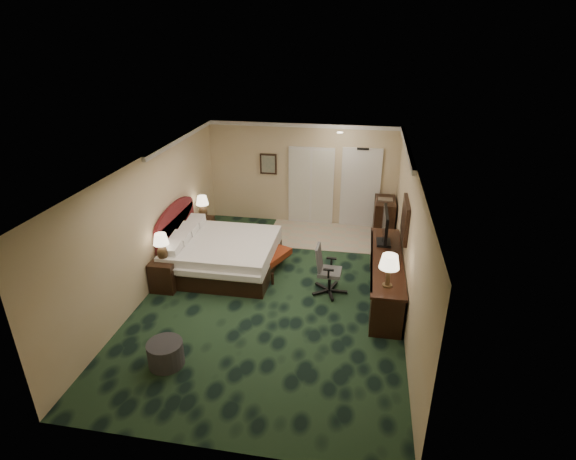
% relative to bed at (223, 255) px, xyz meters
% --- Properties ---
extents(floor, '(5.00, 7.50, 0.00)m').
position_rel_bed_xyz_m(floor, '(1.29, -0.76, -0.35)').
color(floor, black).
rests_on(floor, ground).
extents(ceiling, '(5.00, 7.50, 0.00)m').
position_rel_bed_xyz_m(ceiling, '(1.29, -0.76, 2.35)').
color(ceiling, white).
rests_on(ceiling, wall_back).
extents(wall_back, '(5.00, 0.00, 2.70)m').
position_rel_bed_xyz_m(wall_back, '(1.29, 2.99, 1.00)').
color(wall_back, beige).
rests_on(wall_back, ground).
extents(wall_front, '(5.00, 0.00, 2.70)m').
position_rel_bed_xyz_m(wall_front, '(1.29, -4.51, 1.00)').
color(wall_front, beige).
rests_on(wall_front, ground).
extents(wall_left, '(0.00, 7.50, 2.70)m').
position_rel_bed_xyz_m(wall_left, '(-1.21, -0.76, 1.00)').
color(wall_left, beige).
rests_on(wall_left, ground).
extents(wall_right, '(0.00, 7.50, 2.70)m').
position_rel_bed_xyz_m(wall_right, '(3.79, -0.76, 1.00)').
color(wall_right, beige).
rests_on(wall_right, ground).
extents(crown_molding, '(5.00, 7.50, 0.10)m').
position_rel_bed_xyz_m(crown_molding, '(1.29, -0.76, 2.30)').
color(crown_molding, silver).
rests_on(crown_molding, wall_back).
extents(tile_patch, '(3.20, 1.70, 0.01)m').
position_rel_bed_xyz_m(tile_patch, '(2.19, 2.14, -0.35)').
color(tile_patch, '#B5AF9A').
rests_on(tile_patch, ground).
extents(headboard, '(0.12, 2.00, 1.40)m').
position_rel_bed_xyz_m(headboard, '(-1.15, 0.24, 0.35)').
color(headboard, '#49151A').
rests_on(headboard, ground).
extents(entry_door, '(1.02, 0.06, 2.18)m').
position_rel_bed_xyz_m(entry_door, '(2.84, 2.96, 0.70)').
color(entry_door, silver).
rests_on(entry_door, ground).
extents(closet_doors, '(1.20, 0.06, 2.10)m').
position_rel_bed_xyz_m(closet_doors, '(1.54, 2.95, 0.70)').
color(closet_doors, beige).
rests_on(closet_doors, ground).
extents(wall_art, '(0.45, 0.06, 0.55)m').
position_rel_bed_xyz_m(wall_art, '(0.39, 2.95, 1.25)').
color(wall_art, '#55695E').
rests_on(wall_art, wall_back).
extents(wall_mirror, '(0.05, 0.95, 0.75)m').
position_rel_bed_xyz_m(wall_mirror, '(3.75, -0.16, 1.20)').
color(wall_mirror, white).
rests_on(wall_mirror, wall_right).
extents(bed, '(2.22, 2.06, 0.70)m').
position_rel_bed_xyz_m(bed, '(0.00, 0.00, 0.00)').
color(bed, white).
rests_on(bed, ground).
extents(nightstand_near, '(0.50, 0.58, 0.63)m').
position_rel_bed_xyz_m(nightstand_near, '(-0.94, -0.93, -0.04)').
color(nightstand_near, black).
rests_on(nightstand_near, ground).
extents(nightstand_far, '(0.43, 0.49, 0.54)m').
position_rel_bed_xyz_m(nightstand_far, '(-0.98, 1.49, -0.08)').
color(nightstand_far, black).
rests_on(nightstand_far, ground).
extents(lamp_near, '(0.32, 0.32, 0.59)m').
position_rel_bed_xyz_m(lamp_near, '(-0.95, -0.92, 0.57)').
color(lamp_near, black).
rests_on(lamp_near, nightstand_near).
extents(lamp_far, '(0.39, 0.39, 0.59)m').
position_rel_bed_xyz_m(lamp_far, '(-0.98, 1.52, 0.48)').
color(lamp_far, black).
rests_on(lamp_far, nightstand_far).
extents(bed_bench, '(0.83, 1.24, 0.40)m').
position_rel_bed_xyz_m(bed_bench, '(1.03, 0.06, -0.15)').
color(bed_bench, maroon).
rests_on(bed_bench, ground).
extents(ottoman, '(0.57, 0.57, 0.41)m').
position_rel_bed_xyz_m(ottoman, '(0.02, -3.11, -0.15)').
color(ottoman, '#2F2F2F').
rests_on(ottoman, ground).
extents(desk, '(0.62, 2.87, 0.83)m').
position_rel_bed_xyz_m(desk, '(3.46, -0.45, 0.06)').
color(desk, black).
rests_on(desk, ground).
extents(tv, '(0.10, 0.93, 0.73)m').
position_rel_bed_xyz_m(tv, '(3.40, 0.21, 0.84)').
color(tv, black).
rests_on(tv, desk).
extents(desk_lamp, '(0.37, 0.37, 0.61)m').
position_rel_bed_xyz_m(desk_lamp, '(3.44, -1.47, 0.78)').
color(desk_lamp, black).
rests_on(desk_lamp, desk).
extents(desk_chair, '(0.61, 0.58, 1.02)m').
position_rel_bed_xyz_m(desk_chair, '(2.37, -0.53, 0.16)').
color(desk_chair, '#4D4D50').
rests_on(desk_chair, ground).
extents(minibar, '(0.51, 0.92, 0.97)m').
position_rel_bed_xyz_m(minibar, '(3.48, 2.44, 0.13)').
color(minibar, black).
rests_on(minibar, ground).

